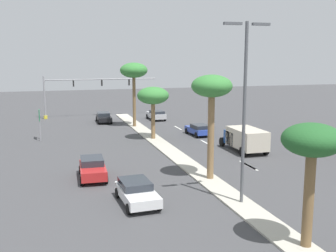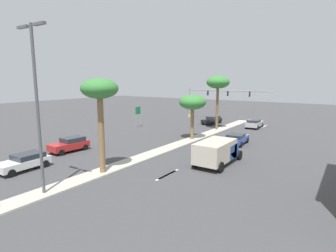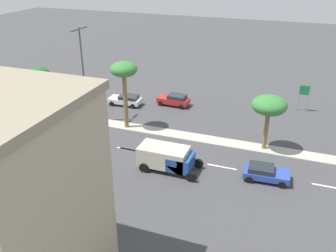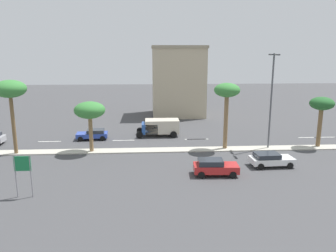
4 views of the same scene
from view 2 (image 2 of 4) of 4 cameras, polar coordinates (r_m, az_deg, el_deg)
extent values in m
plane|color=#424244|center=(26.74, -6.07, -6.90)|extent=(160.00, 160.00, 0.00)
cube|color=#B7B2A3|center=(21.27, -21.67, -11.76)|extent=(1.80, 77.80, 0.12)
cube|color=silver|center=(47.84, 19.50, -0.08)|extent=(0.20, 2.80, 0.01)
cube|color=silver|center=(38.80, 15.82, -2.03)|extent=(0.20, 2.80, 0.01)
cube|color=silver|center=(30.27, 10.09, -5.04)|extent=(0.20, 2.80, 0.01)
cube|color=silver|center=(22.48, 0.13, -10.06)|extent=(0.20, 2.80, 0.01)
cube|color=silver|center=(22.23, -0.35, -10.29)|extent=(0.20, 2.80, 0.01)
cylinder|color=gray|center=(56.54, 4.51, 4.99)|extent=(0.24, 0.24, 6.18)
cylinder|color=gold|center=(56.84, 4.47, 2.14)|extent=(0.53, 0.53, 0.50)
cylinder|color=gray|center=(52.76, 12.44, 7.23)|extent=(16.60, 0.16, 0.16)
cube|color=black|center=(54.48, 8.35, 6.84)|extent=(0.20, 0.32, 0.90)
sphere|color=#19D83F|center=(54.60, 8.39, 6.53)|extent=(0.18, 0.18, 0.18)
cube|color=black|center=(52.79, 12.42, 6.63)|extent=(0.20, 0.32, 0.90)
sphere|color=#19D83F|center=(52.91, 12.46, 6.31)|extent=(0.18, 0.18, 0.18)
cube|color=black|center=(51.38, 16.73, 6.38)|extent=(0.20, 0.32, 0.90)
sphere|color=#19D83F|center=(51.51, 16.76, 6.05)|extent=(0.18, 0.18, 0.18)
cylinder|color=gray|center=(44.74, -5.80, 1.95)|extent=(0.10, 0.10, 3.35)
cylinder|color=gray|center=(43.87, -6.77, 1.78)|extent=(0.10, 0.10, 3.35)
cube|color=#19723F|center=(44.17, -6.31, 3.26)|extent=(0.08, 1.29, 1.18)
cylinder|color=brown|center=(42.16, 10.27, 3.74)|extent=(0.40, 0.40, 6.55)
ellipsoid|color=#387F38|center=(41.95, 10.43, 9.02)|extent=(3.47, 3.47, 1.91)
cylinder|color=olive|center=(34.83, 5.10, 0.64)|extent=(0.44, 0.44, 4.12)
ellipsoid|color=#387F38|center=(34.52, 5.17, 5.00)|extent=(3.43, 3.43, 1.88)
cylinder|color=olive|center=(22.49, -13.78, -1.71)|extent=(0.48, 0.48, 6.29)
ellipsoid|color=#387F38|center=(22.08, -14.16, 7.63)|extent=(2.93, 2.93, 1.61)
cylinder|color=#515459|center=(19.22, -25.63, 2.64)|extent=(0.20, 0.20, 10.86)
cube|color=#515459|center=(18.63, -25.39, 18.82)|extent=(1.10, 0.24, 0.16)
cube|color=#515459|center=(20.17, -28.11, 17.83)|extent=(1.10, 0.24, 0.16)
cube|color=black|center=(48.41, 9.14, 1.17)|extent=(2.00, 4.60, 0.56)
cube|color=#262B33|center=(48.84, 9.47, 1.82)|extent=(1.73, 2.56, 0.43)
cylinder|color=black|center=(46.67, 9.15, 0.51)|extent=(0.25, 0.65, 0.64)
cylinder|color=black|center=(47.48, 7.33, 0.71)|extent=(0.25, 0.65, 0.64)
cylinder|color=black|center=(49.47, 10.87, 0.97)|extent=(0.25, 0.65, 0.64)
cylinder|color=black|center=(50.24, 9.11, 1.15)|extent=(0.25, 0.65, 0.64)
cube|color=#2D47AD|center=(33.57, 14.22, -2.70)|extent=(2.13, 4.05, 0.56)
cube|color=#262B33|center=(33.01, 14.00, -2.02)|extent=(1.83, 2.27, 0.43)
cylinder|color=black|center=(35.17, 13.45, -2.58)|extent=(0.26, 0.65, 0.64)
cylinder|color=black|center=(34.70, 16.28, -2.87)|extent=(0.26, 0.65, 0.64)
cylinder|color=black|center=(32.61, 11.98, -3.47)|extent=(0.26, 0.65, 0.64)
cylinder|color=black|center=(32.10, 15.02, -3.80)|extent=(0.26, 0.65, 0.64)
cube|color=silver|center=(26.35, -28.15, -6.87)|extent=(2.12, 4.30, 0.59)
cube|color=#262B33|center=(26.47, -27.25, -5.56)|extent=(1.84, 2.40, 0.45)
cylinder|color=black|center=(24.98, -29.96, -8.59)|extent=(0.25, 0.65, 0.64)
cylinder|color=black|center=(26.41, -24.31, -7.21)|extent=(0.25, 0.65, 0.64)
cylinder|color=black|center=(27.90, -26.44, -6.49)|extent=(0.25, 0.65, 0.64)
cube|color=#B2B2B7|center=(45.85, 17.69, 0.45)|extent=(1.97, 4.18, 0.68)
cube|color=#262B33|center=(45.28, 17.55, 1.02)|extent=(1.73, 2.32, 0.39)
cylinder|color=black|center=(47.50, 17.10, 0.37)|extent=(0.24, 0.65, 0.64)
cylinder|color=black|center=(47.08, 19.15, 0.18)|extent=(0.24, 0.65, 0.64)
cylinder|color=black|center=(44.76, 16.10, -0.13)|extent=(0.24, 0.65, 0.64)
cylinder|color=black|center=(44.30, 18.27, -0.33)|extent=(0.24, 0.65, 0.64)
cube|color=red|center=(31.05, -20.06, -3.85)|extent=(2.03, 4.17, 0.69)
cube|color=#262B33|center=(31.19, -19.33, -2.65)|extent=(1.75, 2.32, 0.48)
cylinder|color=black|center=(29.68, -21.43, -5.22)|extent=(0.25, 0.65, 0.64)
cylinder|color=black|center=(31.14, -23.10, -4.66)|extent=(0.25, 0.65, 0.64)
cylinder|color=black|center=(31.20, -16.95, -4.27)|extent=(0.25, 0.65, 0.64)
cylinder|color=black|center=(32.59, -18.74, -3.78)|extent=(0.25, 0.65, 0.64)
cube|color=#234C99|center=(26.17, 11.34, -4.89)|extent=(2.37, 2.12, 1.32)
cube|color=beige|center=(24.64, 9.84, -5.19)|extent=(2.37, 4.51, 1.78)
cylinder|color=black|center=(27.99, 10.16, -5.30)|extent=(0.28, 0.90, 0.90)
cylinder|color=black|center=(27.15, 14.74, -5.93)|extent=(0.28, 0.90, 0.90)
cylinder|color=black|center=(24.13, 5.74, -7.61)|extent=(0.28, 0.90, 0.90)
cylinder|color=black|center=(23.15, 10.95, -8.49)|extent=(0.28, 0.90, 0.90)
camera|label=1|loc=(30.25, -79.37, 4.54)|focal=43.10mm
camera|label=3|loc=(38.05, 65.56, 20.49)|focal=39.07mm
camera|label=4|loc=(58.68, -32.59, 11.61)|focal=35.67mm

